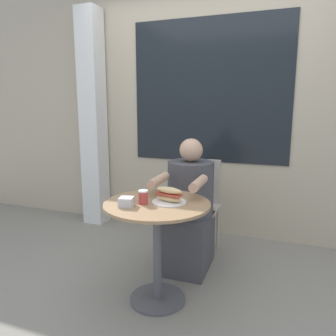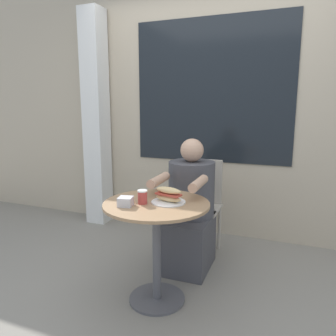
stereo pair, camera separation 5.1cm
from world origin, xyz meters
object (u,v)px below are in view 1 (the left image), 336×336
object	(u,v)px
seated_diner	(189,214)
sandwich_on_plate	(169,196)
diner_chair	(200,197)
drink_cup	(143,197)
cafe_table	(157,230)

from	to	relation	value
seated_diner	sandwich_on_plate	distance (m)	0.61
diner_chair	sandwich_on_plate	distance (m)	0.92
seated_diner	drink_cup	distance (m)	0.70
cafe_table	diner_chair	distance (m)	0.92
seated_diner	sandwich_on_plate	world-z (taller)	seated_diner
seated_diner	diner_chair	bearing A→B (deg)	-90.67
sandwich_on_plate	diner_chair	bearing A→B (deg)	91.32
sandwich_on_plate	drink_cup	xyz separation A→B (m)	(-0.15, -0.09, 0.00)
cafe_table	sandwich_on_plate	xyz separation A→B (m)	(0.07, 0.03, 0.24)
drink_cup	sandwich_on_plate	bearing A→B (deg)	30.59
cafe_table	diner_chair	world-z (taller)	diner_chair
cafe_table	sandwich_on_plate	world-z (taller)	sandwich_on_plate
diner_chair	sandwich_on_plate	bearing A→B (deg)	90.24
diner_chair	seated_diner	size ratio (longest dim) A/B	0.79
cafe_table	seated_diner	bearing A→B (deg)	84.22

